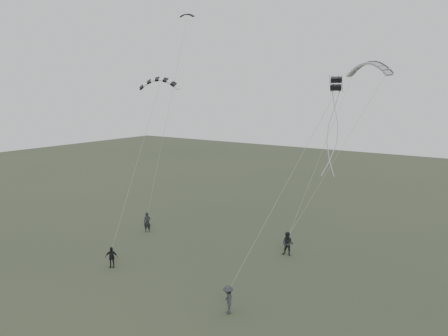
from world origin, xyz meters
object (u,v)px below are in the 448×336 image
Objects in this scene: flyer_left at (147,222)px; kite_striped at (159,79)px; kite_box at (336,84)px; flyer_center at (111,257)px; kite_pale_large at (369,63)px; flyer_right at (288,244)px; kite_dark_small at (187,14)px; flyer_far at (228,300)px.

flyer_left is 13.09m from kite_striped.
flyer_left is 21.59m from kite_box.
kite_pale_large is (12.72, 16.19, 13.90)m from flyer_center.
kite_striped reaches higher than flyer_center.
kite_box is (17.80, -2.30, 11.99)m from flyer_left.
flyer_right reaches higher than flyer_center.
kite_dark_small is (-11.59, 2.43, 18.25)m from flyer_right.
kite_dark_small is at bearing 139.21° from kite_box.
flyer_center is 21.90m from kite_dark_small.
flyer_left is at bearing -125.73° from kite_dark_small.
kite_box reaches higher than flyer_center.
kite_box is at bearing -16.41° from flyer_center.
kite_box is at bearing -35.75° from kite_striped.
flyer_left is 18.85m from kite_dark_small.
flyer_right is at bearing -29.91° from kite_dark_small.
flyer_left is at bearing 120.12° from kite_striped.
kite_dark_small is (1.38, 4.33, 18.29)m from flyer_left.
kite_box reaches higher than flyer_left.
kite_box is (4.83, -4.20, 11.95)m from flyer_right.
kite_pale_large reaches higher than flyer_far.
flyer_far is at bearing -62.19° from kite_dark_small.
kite_box is at bearing -40.77° from flyer_left.
flyer_far is 0.44× the size of kite_pale_large.
flyer_left is 1.07× the size of flyer_far.
kite_dark_small is at bearing 158.66° from flyer_right.
kite_pale_large reaches higher than flyer_left.
kite_box is (14.19, 5.01, 12.11)m from flyer_center.
flyer_right is 2.62× the size of kite_box.
flyer_right is at bearing -25.06° from flyer_left.
kite_striped is at bearing -125.01° from kite_pale_large.
kite_dark_small is 0.42× the size of kite_striped.
kite_pale_large is at bearing 130.58° from flyer_far.
flyer_far is 0.53× the size of kite_striped.
kite_box is (3.64, 5.76, 12.05)m from flyer_far.
flyer_far is 1.28× the size of kite_dark_small.
kite_pale_large is at bearing 54.76° from flyer_right.
flyer_left is 23.13m from kite_pale_large.
flyer_left reaches higher than flyer_center.
flyer_far is 13.84m from kite_box.
kite_box is at bearing 105.57° from flyer_far.
kite_dark_small is 1.84× the size of kite_box.
kite_pale_large reaches higher than flyer_center.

